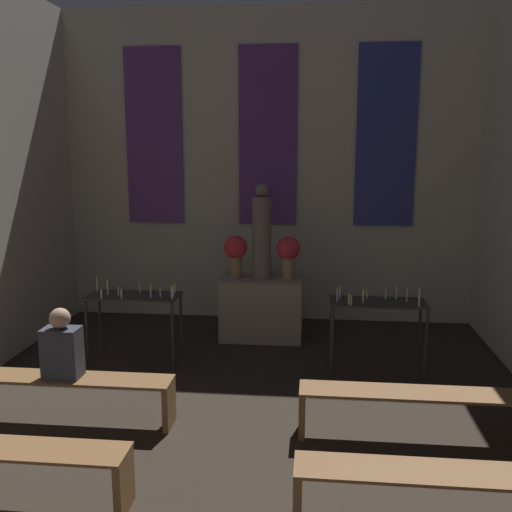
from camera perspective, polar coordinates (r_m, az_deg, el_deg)
name	(u,v)px	position (r m, az deg, el deg)	size (l,w,h in m)	color
wall_back	(268,166)	(8.95, 1.22, 8.95)	(6.58, 0.16, 4.79)	beige
altar	(262,308)	(8.25, 0.58, -5.18)	(1.16, 0.72, 0.88)	gray
statue	(262,234)	(8.03, 0.59, 2.17)	(0.27, 0.27, 1.35)	slate
flower_vase_left	(236,252)	(8.11, -2.05, 0.43)	(0.33, 0.33, 0.60)	#937A5B
flower_vase_right	(288,253)	(8.04, 3.25, 0.33)	(0.33, 0.33, 0.60)	#937A5B
candle_rack_left	(134,304)	(7.40, -12.08, -4.76)	(1.15, 0.50, 1.08)	#332D28
candle_rack_right	(378,311)	(7.09, 12.08, -5.44)	(1.15, 0.50, 1.08)	#332D28
pew_third_right	(455,488)	(4.56, 19.29, -21.03)	(2.27, 0.36, 0.47)	brown
pew_back_left	(60,388)	(6.16, -19.00, -12.37)	(2.27, 0.36, 0.47)	brown
pew_back_right	(421,404)	(5.72, 16.17, -14.03)	(2.27, 0.36, 0.47)	brown
person_seated	(62,347)	(5.98, -18.84, -8.62)	(0.36, 0.24, 0.71)	#383D47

